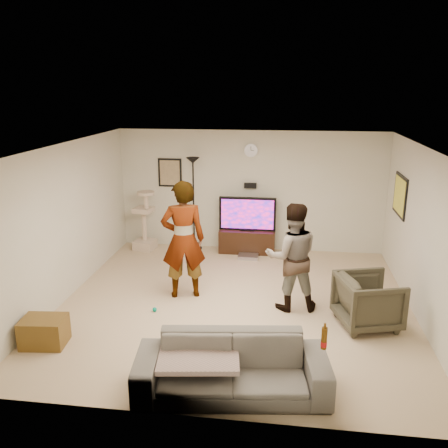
# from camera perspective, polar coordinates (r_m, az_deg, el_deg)

# --- Properties ---
(floor) EXTENTS (5.50, 5.50, 0.02)m
(floor) POSITION_cam_1_polar(r_m,az_deg,el_deg) (7.73, 1.35, -9.58)
(floor) COLOR tan
(floor) RESTS_ON ground
(ceiling) EXTENTS (5.50, 5.50, 0.02)m
(ceiling) POSITION_cam_1_polar(r_m,az_deg,el_deg) (7.01, 1.49, 9.30)
(ceiling) COLOR white
(ceiling) RESTS_ON wall_back
(wall_back) EXTENTS (5.50, 0.04, 2.50)m
(wall_back) POSITION_cam_1_polar(r_m,az_deg,el_deg) (9.93, 3.19, 3.96)
(wall_back) COLOR beige
(wall_back) RESTS_ON floor
(wall_front) EXTENTS (5.50, 0.04, 2.50)m
(wall_front) POSITION_cam_1_polar(r_m,az_deg,el_deg) (4.73, -2.35, -10.21)
(wall_front) COLOR beige
(wall_front) RESTS_ON floor
(wall_left) EXTENTS (0.04, 5.50, 2.50)m
(wall_left) POSITION_cam_1_polar(r_m,az_deg,el_deg) (8.04, -18.45, 0.19)
(wall_left) COLOR beige
(wall_left) RESTS_ON floor
(wall_right) EXTENTS (0.04, 5.50, 2.50)m
(wall_right) POSITION_cam_1_polar(r_m,az_deg,el_deg) (7.50, 22.78, -1.38)
(wall_right) COLOR beige
(wall_right) RESTS_ON floor
(wall_clock) EXTENTS (0.26, 0.04, 0.26)m
(wall_clock) POSITION_cam_1_polar(r_m,az_deg,el_deg) (9.75, 3.25, 8.81)
(wall_clock) COLOR silver
(wall_clock) RESTS_ON wall_back
(wall_speaker) EXTENTS (0.25, 0.10, 0.10)m
(wall_speaker) POSITION_cam_1_polar(r_m,az_deg,el_deg) (9.84, 3.17, 4.62)
(wall_speaker) COLOR black
(wall_speaker) RESTS_ON wall_back
(picture_back) EXTENTS (0.42, 0.03, 0.52)m
(picture_back) POSITION_cam_1_polar(r_m,az_deg,el_deg) (10.11, -6.49, 6.13)
(picture_back) COLOR #8B7859
(picture_back) RESTS_ON wall_back
(picture_right) EXTENTS (0.03, 0.78, 0.62)m
(picture_right) POSITION_cam_1_polar(r_m,az_deg,el_deg) (8.94, 20.33, 3.23)
(picture_right) COLOR yellow
(picture_right) RESTS_ON wall_right
(tv_stand) EXTENTS (1.15, 0.45, 0.48)m
(tv_stand) POSITION_cam_1_polar(r_m,az_deg,el_deg) (9.96, 2.78, -2.02)
(tv_stand) COLOR black
(tv_stand) RESTS_ON floor
(console_box) EXTENTS (0.40, 0.30, 0.07)m
(console_box) POSITION_cam_1_polar(r_m,az_deg,el_deg) (9.65, 2.91, -3.92)
(console_box) COLOR #B6B6C4
(console_box) RESTS_ON floor
(tv) EXTENTS (1.17, 0.08, 0.69)m
(tv) POSITION_cam_1_polar(r_m,az_deg,el_deg) (9.79, 2.83, 1.23)
(tv) COLOR black
(tv) RESTS_ON tv_stand
(tv_screen) EXTENTS (1.07, 0.01, 0.61)m
(tv_screen) POSITION_cam_1_polar(r_m,az_deg,el_deg) (9.75, 2.81, 1.17)
(tv_screen) COLOR #E81565
(tv_screen) RESTS_ON tv
(floor_lamp) EXTENTS (0.32, 0.32, 1.95)m
(floor_lamp) POSITION_cam_1_polar(r_m,az_deg,el_deg) (9.95, -3.66, 2.37)
(floor_lamp) COLOR black
(floor_lamp) RESTS_ON floor
(cat_tree) EXTENTS (0.47, 0.47, 1.27)m
(cat_tree) POSITION_cam_1_polar(r_m,az_deg,el_deg) (10.14, -9.57, 0.44)
(cat_tree) COLOR #C5AF99
(cat_tree) RESTS_ON floor
(person_left) EXTENTS (0.81, 0.65, 1.94)m
(person_left) POSITION_cam_1_polar(r_m,az_deg,el_deg) (7.69, -4.90, -1.89)
(person_left) COLOR gray
(person_left) RESTS_ON floor
(person_right) EXTENTS (0.92, 0.77, 1.69)m
(person_right) POSITION_cam_1_polar(r_m,az_deg,el_deg) (7.35, 8.14, -3.92)
(person_right) COLOR navy
(person_right) RESTS_ON floor
(sofa) EXTENTS (2.25, 1.11, 0.63)m
(sofa) POSITION_cam_1_polar(r_m,az_deg,el_deg) (5.58, 0.93, -16.76)
(sofa) COLOR #5A5651
(sofa) RESTS_ON floor
(throw_blanket) EXTENTS (0.99, 0.82, 0.06)m
(throw_blanket) POSITION_cam_1_polar(r_m,az_deg,el_deg) (5.57, -3.03, -15.51)
(throw_blanket) COLOR #A58B84
(throw_blanket) RESTS_ON sofa
(beer_bottle) EXTENTS (0.06, 0.06, 0.25)m
(beer_bottle) POSITION_cam_1_polar(r_m,az_deg,el_deg) (5.35, 11.91, -13.23)
(beer_bottle) COLOR #553107
(beer_bottle) RESTS_ON sofa
(armchair) EXTENTS (1.03, 1.01, 0.76)m
(armchair) POSITION_cam_1_polar(r_m,az_deg,el_deg) (7.23, 16.89, -8.84)
(armchair) COLOR #393628
(armchair) RESTS_ON floor
(side_table) EXTENTS (0.61, 0.48, 0.38)m
(side_table) POSITION_cam_1_polar(r_m,az_deg,el_deg) (6.96, -20.73, -11.95)
(side_table) COLOR #563D15
(side_table) RESTS_ON floor
(toy_ball) EXTENTS (0.07, 0.07, 0.07)m
(toy_ball) POSITION_cam_1_polar(r_m,az_deg,el_deg) (7.54, -8.31, -10.10)
(toy_ball) COLOR #008569
(toy_ball) RESTS_ON floor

